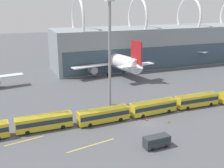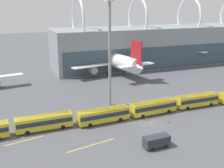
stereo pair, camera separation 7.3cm
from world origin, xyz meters
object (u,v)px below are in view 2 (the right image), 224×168
(traffic_cone_1, at_px, (147,119))
(shuttle_bus_4, at_px, (197,100))
(shuttle_bus_2, at_px, (103,115))
(shuttle_bus_3, at_px, (153,107))
(shuttle_bus_1, at_px, (44,122))
(airliner_parked_remote, at_px, (208,48))
(traffic_cone_0, at_px, (169,121))
(service_van_foreground, at_px, (157,141))
(airliner_at_gate_far, at_px, (114,60))
(floodlight_mast, at_px, (110,49))

(traffic_cone_1, bearing_deg, shuttle_bus_4, 11.85)
(shuttle_bus_2, relative_size, shuttle_bus_4, 1.01)
(traffic_cone_1, bearing_deg, shuttle_bus_3, 41.86)
(shuttle_bus_1, height_order, shuttle_bus_3, same)
(airliner_parked_remote, height_order, traffic_cone_0, airliner_parked_remote)
(airliner_parked_remote, bearing_deg, service_van_foreground, -159.76)
(shuttle_bus_2, distance_m, shuttle_bus_4, 27.00)
(shuttle_bus_1, bearing_deg, airliner_at_gate_far, 50.44)
(airliner_parked_remote, height_order, shuttle_bus_4, airliner_parked_remote)
(airliner_at_gate_far, distance_m, shuttle_bus_2, 47.01)
(floodlight_mast, relative_size, traffic_cone_0, 36.96)
(airliner_parked_remote, xyz_separation_m, service_van_foreground, (-66.96, -67.60, -4.44))
(shuttle_bus_1, xyz_separation_m, traffic_cone_0, (27.79, -6.64, -1.57))
(traffic_cone_1, bearing_deg, airliner_at_gate_far, 78.20)
(shuttle_bus_3, bearing_deg, shuttle_bus_4, -2.27)
(shuttle_bus_2, relative_size, service_van_foreground, 2.34)
(service_van_foreground, bearing_deg, shuttle_bus_4, 33.61)
(floodlight_mast, bearing_deg, traffic_cone_0, -61.35)
(shuttle_bus_4, bearing_deg, airliner_parked_remote, 47.96)
(airliner_at_gate_far, relative_size, floodlight_mast, 1.32)
(airliner_parked_remote, relative_size, service_van_foreground, 7.62)
(airliner_at_gate_far, distance_m, traffic_cone_0, 48.88)
(service_van_foreground, bearing_deg, airliner_parked_remote, 42.48)
(traffic_cone_0, bearing_deg, airliner_parked_remote, 45.04)
(shuttle_bus_1, xyz_separation_m, shuttle_bus_4, (40.49, -0.09, 0.00))
(airliner_at_gate_far, distance_m, traffic_cone_1, 46.61)
(airliner_at_gate_far, bearing_deg, shuttle_bus_3, 160.48)
(service_van_foreground, relative_size, traffic_cone_1, 7.37)
(shuttle_bus_1, distance_m, traffic_cone_0, 28.62)
(airliner_at_gate_far, relative_size, service_van_foreground, 6.93)
(shuttle_bus_1, relative_size, traffic_cone_1, 17.13)
(traffic_cone_0, bearing_deg, shuttle_bus_1, 166.56)
(airliner_parked_remote, distance_m, traffic_cone_0, 82.83)
(airliner_parked_remote, distance_m, shuttle_bus_2, 89.93)
(floodlight_mast, xyz_separation_m, traffic_cone_0, (8.79, -16.09, -15.13))
(service_van_foreground, xyz_separation_m, traffic_cone_0, (8.56, 9.11, -1.00))
(airliner_at_gate_far, bearing_deg, shuttle_bus_4, 178.75)
(airliner_at_gate_far, bearing_deg, floodlight_mast, 145.12)
(service_van_foreground, bearing_deg, shuttle_bus_3, 60.25)
(shuttle_bus_2, relative_size, traffic_cone_1, 17.23)
(airliner_parked_remote, relative_size, shuttle_bus_2, 3.26)
(shuttle_bus_1, bearing_deg, traffic_cone_1, -10.09)
(shuttle_bus_4, relative_size, traffic_cone_1, 17.09)
(airliner_at_gate_far, xyz_separation_m, floodlight_mast, (-13.95, -32.24, 9.97))
(shuttle_bus_2, height_order, shuttle_bus_4, same)
(shuttle_bus_2, height_order, floodlight_mast, floodlight_mast)
(airliner_at_gate_far, distance_m, airliner_parked_remote, 54.20)
(shuttle_bus_4, bearing_deg, shuttle_bus_2, -178.83)
(airliner_at_gate_far, bearing_deg, traffic_cone_1, 156.73)
(shuttle_bus_1, distance_m, floodlight_mast, 25.18)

